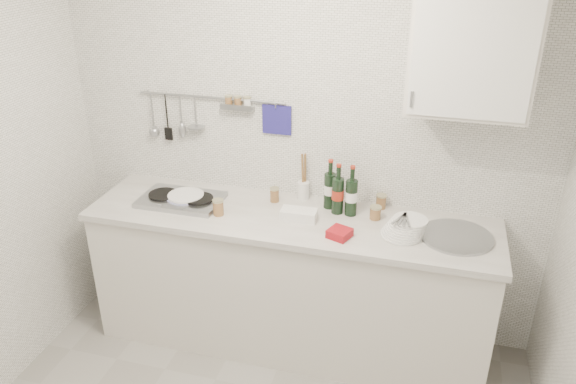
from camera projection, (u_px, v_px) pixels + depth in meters
The scene contains 14 objects.
back_wall at pixel (303, 146), 3.43m from camera, with size 3.00×0.02×2.50m, color silver.
counter at pixel (291, 284), 3.53m from camera, with size 2.44×0.64×0.96m.
wall_rail at pixel (208, 112), 3.47m from camera, with size 0.98×0.09×0.34m.
wall_cabinet at pixel (473, 43), 2.76m from camera, with size 0.60×0.38×0.70m.
plate_stack_hob at pixel (184, 198), 3.48m from camera, with size 0.25×0.24×0.05m.
plate_stack_sink at pixel (406, 227), 3.09m from camera, with size 0.25×0.24×0.10m.
wine_bottles at pixel (340, 188), 3.30m from camera, with size 0.21×0.13×0.31m.
butter_dish at pixel (299, 215), 3.26m from camera, with size 0.21×0.10×0.06m, color white.
strawberry_punnet at pixel (340, 233), 3.08m from camera, with size 0.11×0.11×0.05m, color red.
utensil_crock at pixel (303, 188), 3.50m from camera, with size 0.08×0.08×0.31m.
jar_a at pixel (275, 195), 3.47m from camera, with size 0.06×0.06×0.09m.
jar_b at pixel (381, 201), 3.39m from camera, with size 0.06×0.06×0.09m.
jar_c at pixel (375, 213), 3.27m from camera, with size 0.07×0.07×0.08m.
jar_d at pixel (218, 207), 3.31m from camera, with size 0.07×0.07×0.10m.
Camera 1 is at (0.77, -1.72, 2.49)m, focal length 35.00 mm.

